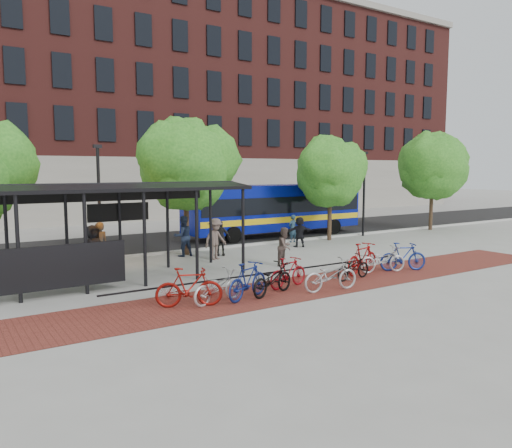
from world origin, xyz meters
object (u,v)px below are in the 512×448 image
lamp_post_right (364,191)px  bike_1 (189,287)px  bus (275,207)px  bike_8 (353,267)px  pedestrian_1 (99,246)px  pedestrian_3 (215,239)px  pedestrian_8 (285,247)px  bike_4 (272,279)px  bike_6 (331,275)px  tree_c (331,169)px  bike_3 (248,281)px  pedestrian_5 (300,232)px  bike_2 (218,286)px  bike_9 (362,258)px  bus_shelter (99,200)px  pedestrian_2 (183,236)px  pedestrian_7 (293,228)px  tree_d (433,163)px  bike_11 (403,257)px  tree_b (187,161)px  lamp_post_left (99,200)px  bike_10 (382,260)px  pedestrian_0 (93,248)px  bike_5 (288,272)px  pedestrian_4 (220,238)px

lamp_post_right → bike_1: 18.23m
bus → bike_8: 12.48m
pedestrian_1 → pedestrian_3: size_ratio=1.05×
bike_1 → pedestrian_8: bearing=-37.0°
lamp_post_right → bike_4: size_ratio=2.62×
bike_1 → bike_6: size_ratio=0.97×
tree_c → bike_3: bearing=-141.9°
bike_8 → pedestrian_5: bearing=-30.6°
bike_2 → pedestrian_5: 11.54m
bike_9 → bike_3: bearing=84.2°
bike_2 → bike_6: 3.95m
bus_shelter → pedestrian_2: bearing=35.6°
lamp_post_right → pedestrian_8: 11.14m
bus → pedestrian_7: (-0.69, -2.69, -1.02)m
pedestrian_7 → pedestrian_8: bearing=42.0°
tree_d → pedestrian_5: tree_d is taller
bike_4 → bike_11: bearing=-105.6°
tree_b → bike_4: size_ratio=3.31×
lamp_post_right → bike_9: size_ratio=2.49×
tree_b → pedestrian_8: (2.19, -4.85, -3.64)m
tree_b → tree_d: 18.00m
lamp_post_left → bike_11: lamp_post_left is taller
bike_10 → tree_b: bearing=45.9°
pedestrian_3 → bus_shelter: bearing=-175.0°
bike_11 → pedestrian_7: (1.10, 8.77, 0.19)m
bike_10 → pedestrian_0: (-9.53, 6.42, 0.42)m
bike_3 → bike_4: bike_3 is taller
bike_10 → pedestrian_8: pedestrian_8 is taller
bike_1 → pedestrian_2: bearing=-0.9°
tree_c → bike_11: 9.66m
pedestrian_7 → pedestrian_8: (-4.43, -5.30, 0.05)m
bike_5 → lamp_post_left: bearing=15.0°
lamp_post_left → bike_9: size_ratio=2.49×
tree_c → bike_1: (-12.96, -8.46, -3.46)m
tree_d → bike_9: 16.74m
bus → pedestrian_1: bearing=-158.7°
pedestrian_4 → bus_shelter: bearing=-133.5°
bus_shelter → lamp_post_left: lamp_post_left is taller
bus_shelter → bike_1: 5.36m
pedestrian_3 → pedestrian_0: bearing=163.5°
pedestrian_8 → bike_6: bearing=-134.2°
lamp_post_right → pedestrian_8: size_ratio=3.13×
bike_4 → pedestrian_2: pedestrian_2 is taller
bike_6 → pedestrian_2: size_ratio=1.08×
pedestrian_3 → lamp_post_right: bearing=-2.2°
bike_10 → bike_6: bearing=123.6°
bike_6 → bike_10: size_ratio=1.04×
bike_10 → pedestrian_8: size_ratio=1.20×
bike_10 → bike_11: (0.92, -0.24, 0.06)m
tree_c → tree_d: 9.02m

